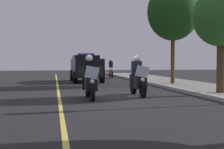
# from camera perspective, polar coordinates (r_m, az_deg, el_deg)

# --- Properties ---
(ground_plane) EXTENTS (80.00, 80.00, 0.00)m
(ground_plane) POSITION_cam_1_polar(r_m,az_deg,el_deg) (13.40, 0.14, -3.88)
(ground_plane) COLOR black
(curb_strip) EXTENTS (48.00, 0.24, 0.15)m
(curb_strip) POSITION_cam_1_polar(r_m,az_deg,el_deg) (14.48, 14.27, -3.19)
(curb_strip) COLOR #9E9B93
(curb_strip) RESTS_ON ground
(lane_stripe_center) EXTENTS (48.00, 0.12, 0.01)m
(lane_stripe_center) POSITION_cam_1_polar(r_m,az_deg,el_deg) (13.17, -9.53, -4.00)
(lane_stripe_center) COLOR #E0D14C
(lane_stripe_center) RESTS_ON ground
(police_motorcycle_lead_left) EXTENTS (2.14, 0.56, 1.72)m
(police_motorcycle_lead_left) POSITION_cam_1_polar(r_m,az_deg,el_deg) (12.35, -4.04, -1.16)
(police_motorcycle_lead_left) COLOR black
(police_motorcycle_lead_left) RESTS_ON ground
(police_motorcycle_lead_right) EXTENTS (2.14, 0.56, 1.72)m
(police_motorcycle_lead_right) POSITION_cam_1_polar(r_m,az_deg,el_deg) (13.37, 4.68, -0.89)
(police_motorcycle_lead_right) COLOR black
(police_motorcycle_lead_right) RESTS_ON ground
(police_suv) EXTENTS (4.93, 2.12, 2.05)m
(police_suv) POSITION_cam_1_polar(r_m,az_deg,el_deg) (22.81, -4.70, 1.36)
(police_suv) COLOR black
(police_suv) RESTS_ON ground
(cyclist_background) EXTENTS (1.76, 0.32, 1.69)m
(cyclist_background) POSITION_cam_1_polar(r_m,az_deg,el_deg) (27.68, -0.20, 1.08)
(cyclist_background) COLOR black
(cyclist_background) RESTS_ON ground
(tree_mid_block) EXTENTS (2.46, 2.46, 4.60)m
(tree_mid_block) POSITION_cam_1_polar(r_m,az_deg,el_deg) (14.67, 19.15, 9.70)
(tree_mid_block) COLOR #42301E
(tree_mid_block) RESTS_ON sidewalk_strip
(tree_far_back) EXTENTS (3.19, 3.19, 6.21)m
(tree_far_back) POSITION_cam_1_polar(r_m,az_deg,el_deg) (20.18, 10.98, 11.03)
(tree_far_back) COLOR #4C3823
(tree_far_back) RESTS_ON sidewalk_strip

